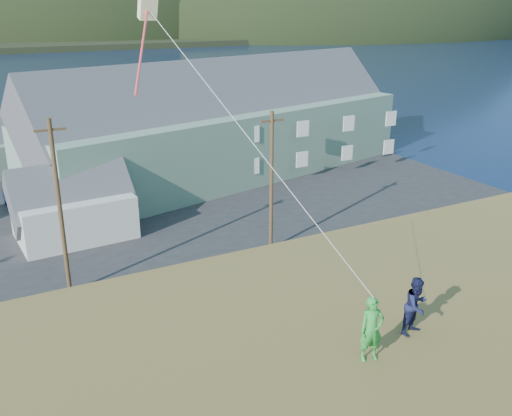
{
  "coord_description": "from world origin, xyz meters",
  "views": [
    {
      "loc": [
        -4.94,
        -28.54,
        15.48
      ],
      "look_at": [
        3.69,
        -12.24,
        8.8
      ],
      "focal_mm": 40.0,
      "sensor_mm": 36.0,
      "label": 1
    }
  ],
  "objects_px": {
    "shed_white": "(73,205)",
    "kite_flyer_green": "(372,329)",
    "kite_flyer_navy": "(416,306)",
    "lodge": "(226,123)"
  },
  "relations": [
    {
      "from": "lodge",
      "to": "kite_flyer_green",
      "type": "relative_size",
      "value": 22.77
    },
    {
      "from": "kite_flyer_green",
      "to": "shed_white",
      "type": "bearing_deg",
      "value": 106.39
    },
    {
      "from": "kite_flyer_green",
      "to": "kite_flyer_navy",
      "type": "xyz_separation_m",
      "value": [
        1.8,
        0.4,
        -0.04
      ]
    },
    {
      "from": "shed_white",
      "to": "kite_flyer_green",
      "type": "bearing_deg",
      "value": -89.67
    },
    {
      "from": "lodge",
      "to": "shed_white",
      "type": "distance_m",
      "value": 18.43
    },
    {
      "from": "kite_flyer_navy",
      "to": "shed_white",
      "type": "bearing_deg",
      "value": 83.83
    },
    {
      "from": "lodge",
      "to": "kite_flyer_green",
      "type": "bearing_deg",
      "value": -123.38
    },
    {
      "from": "lodge",
      "to": "shed_white",
      "type": "height_order",
      "value": "lodge"
    },
    {
      "from": "lodge",
      "to": "kite_flyer_green",
      "type": "xyz_separation_m",
      "value": [
        -13.9,
        -38.06,
        3.05
      ]
    },
    {
      "from": "kite_flyer_green",
      "to": "kite_flyer_navy",
      "type": "bearing_deg",
      "value": 25.04
    }
  ]
}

